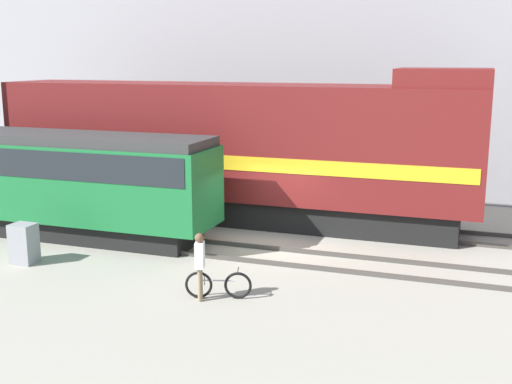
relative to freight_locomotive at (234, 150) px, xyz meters
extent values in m
plane|color=#9E998C|center=(2.37, -3.05, -2.66)|extent=(120.00, 120.00, 0.00)
cube|color=#47423D|center=(2.37, -4.76, -2.59)|extent=(60.00, 0.07, 0.14)
cube|color=#47423D|center=(2.37, -3.33, -2.59)|extent=(60.00, 0.07, 0.14)
cube|color=#47423D|center=(2.37, -0.72, -2.59)|extent=(60.00, 0.07, 0.14)
cube|color=#47423D|center=(2.37, 0.72, -2.59)|extent=(60.00, 0.07, 0.14)
cube|color=#99999E|center=(2.37, 8.60, 3.98)|extent=(47.18, 6.00, 13.29)
cube|color=black|center=(-0.13, 0.00, -2.16)|extent=(16.56, 2.55, 1.00)
cube|color=maroon|center=(-0.13, 0.00, 0.38)|extent=(18.00, 3.00, 4.08)
cube|color=gold|center=(-0.13, 0.00, -0.23)|extent=(17.64, 3.04, 0.50)
cube|color=maroon|center=(7.37, 0.00, 2.72)|extent=(3.00, 2.85, 0.60)
cube|color=black|center=(-4.69, -4.04, -2.31)|extent=(9.51, 2.00, 0.70)
cube|color=#196B33|center=(-4.69, -4.04, -0.69)|extent=(10.81, 2.50, 2.54)
cube|color=#1E2328|center=(-4.69, -4.04, 0.03)|extent=(10.38, 2.54, 0.90)
cube|color=#333333|center=(-4.69, -4.04, 0.73)|extent=(10.59, 2.38, 0.30)
torus|color=black|center=(3.03, -7.58, -2.31)|extent=(0.70, 0.27, 0.71)
torus|color=black|center=(2.07, -7.87, -2.31)|extent=(0.70, 0.27, 0.71)
cylinder|color=#A5A5AD|center=(2.55, -7.73, -2.18)|extent=(0.83, 0.28, 0.04)
cylinder|color=#A5A5AD|center=(2.21, -7.83, -2.15)|extent=(0.03, 0.03, 0.32)
cylinder|color=#262626|center=(3.03, -7.58, -1.90)|extent=(0.15, 0.43, 0.02)
cylinder|color=#8C7A5B|center=(2.14, -7.91, -2.23)|extent=(0.11, 0.11, 0.86)
cylinder|color=#8C7A5B|center=(2.19, -8.07, -2.23)|extent=(0.11, 0.11, 0.86)
cube|color=white|center=(2.16, -7.99, -1.47)|extent=(0.31, 0.41, 0.66)
sphere|color=brown|center=(2.16, -7.99, -1.02)|extent=(0.23, 0.23, 0.23)
cube|color=gray|center=(-4.03, -6.99, -2.06)|extent=(0.70, 0.60, 1.20)
camera|label=1|loc=(8.58, -22.01, 3.40)|focal=45.00mm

